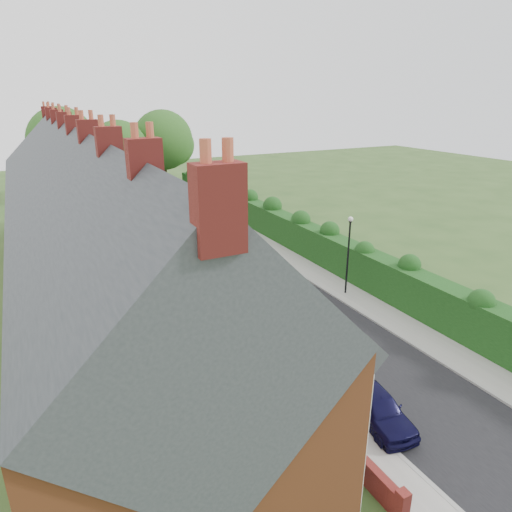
{
  "coord_description": "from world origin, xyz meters",
  "views": [
    {
      "loc": [
        -13.95,
        -17.17,
        12.2
      ],
      "look_at": [
        -1.16,
        7.68,
        2.2
      ],
      "focal_mm": 32.0,
      "sensor_mm": 36.0,
      "label": 1
    }
  ],
  "objects": [
    {
      "name": "lamppost",
      "position": [
        3.4,
        4.0,
        3.3
      ],
      "size": [
        0.32,
        0.32,
        5.16
      ],
      "color": "black",
      "rests_on": "ground"
    },
    {
      "name": "road",
      "position": [
        -0.5,
        11.0,
        0.01
      ],
      "size": [
        6.0,
        58.0,
        0.02
      ],
      "primitive_type": "cube",
      "color": "black",
      "rests_on": "ground"
    },
    {
      "name": "ground",
      "position": [
        0.0,
        0.0,
        0.0
      ],
      "size": [
        140.0,
        140.0,
        0.0
      ],
      "primitive_type": "plane",
      "color": "#2D4C1E",
      "rests_on": "ground"
    },
    {
      "name": "car_red",
      "position": [
        -3.0,
        19.85,
        0.77
      ],
      "size": [
        2.62,
        4.93,
        1.54
      ],
      "primitive_type": "imported",
      "rotation": [
        0.0,
        0.0,
        0.22
      ],
      "color": "maroon",
      "rests_on": "ground"
    },
    {
      "name": "garden_wall_row",
      "position": [
        -5.35,
        10.0,
        0.46
      ],
      "size": [
        0.35,
        40.35,
        1.1
      ],
      "color": "maroon",
      "rests_on": "ground"
    },
    {
      "name": "car_navy",
      "position": [
        -3.0,
        -6.2,
        0.67
      ],
      "size": [
        2.11,
        4.11,
        1.34
      ],
      "primitive_type": "imported",
      "rotation": [
        0.0,
        0.0,
        -0.14
      ],
      "color": "black",
      "rests_on": "ground"
    },
    {
      "name": "terrace_row",
      "position": [
        -10.87,
        9.98,
        4.47
      ],
      "size": [
        9.05,
        40.5,
        11.5
      ],
      "color": "brown",
      "rests_on": "ground"
    },
    {
      "name": "kerb_house_side",
      "position": [
        -3.55,
        11.0,
        0.07
      ],
      "size": [
        0.18,
        58.0,
        0.13
      ],
      "primitive_type": "cube",
      "color": "#979792",
      "rests_on": "ground"
    },
    {
      "name": "pavement_hedge_side",
      "position": [
        3.6,
        11.0,
        0.06
      ],
      "size": [
        2.2,
        58.0,
        0.12
      ],
      "primitive_type": "cube",
      "color": "gray",
      "rests_on": "ground"
    },
    {
      "name": "car_white",
      "position": [
        -1.6,
        9.99,
        0.7
      ],
      "size": [
        2.01,
        4.87,
        1.41
      ],
      "primitive_type": "imported",
      "rotation": [
        0.0,
        0.0,
        -0.01
      ],
      "color": "white",
      "rests_on": "ground"
    },
    {
      "name": "hedge",
      "position": [
        5.4,
        11.0,
        1.6
      ],
      "size": [
        2.1,
        58.0,
        2.85
      ],
      "color": "#133611",
      "rests_on": "ground"
    },
    {
      "name": "horse_cart",
      "position": [
        -0.16,
        14.35,
        1.23
      ],
      "size": [
        1.35,
        2.99,
        2.16
      ],
      "color": "black",
      "rests_on": "ground"
    },
    {
      "name": "car_silver_a",
      "position": [
        -1.9,
        -0.6,
        0.7
      ],
      "size": [
        1.78,
        4.34,
        1.4
      ],
      "primitive_type": "imported",
      "rotation": [
        0.0,
        0.0,
        -0.07
      ],
      "color": "#BCBBC1",
      "rests_on": "ground"
    },
    {
      "name": "tree_far_left",
      "position": [
        -2.65,
        40.08,
        5.71
      ],
      "size": [
        7.14,
        6.8,
        9.29
      ],
      "color": "#332316",
      "rests_on": "ground"
    },
    {
      "name": "car_beige",
      "position": [
        -2.98,
        27.12,
        0.76
      ],
      "size": [
        3.28,
        5.8,
        1.53
      ],
      "primitive_type": "imported",
      "rotation": [
        0.0,
        0.0,
        0.14
      ],
      "color": "tan",
      "rests_on": "ground"
    },
    {
      "name": "kerb_hedge_side",
      "position": [
        2.55,
        11.0,
        0.07
      ],
      "size": [
        0.18,
        58.0,
        0.13
      ],
      "primitive_type": "cube",
      "color": "#979792",
      "rests_on": "ground"
    },
    {
      "name": "car_silver_b",
      "position": [
        -3.0,
        1.4,
        0.7
      ],
      "size": [
        3.42,
        5.46,
        1.41
      ],
      "primitive_type": "imported",
      "rotation": [
        0.0,
        0.0,
        0.23
      ],
      "color": "silver",
      "rests_on": "ground"
    },
    {
      "name": "car_green",
      "position": [
        -2.72,
        14.55,
        0.76
      ],
      "size": [
        2.63,
        4.74,
        1.52
      ],
      "primitive_type": "imported",
      "rotation": [
        0.0,
        0.0,
        -0.19
      ],
      "color": "#113A20",
      "rests_on": "ground"
    },
    {
      "name": "horse",
      "position": [
        -0.16,
        12.53,
        0.71
      ],
      "size": [
        1.11,
        1.81,
        1.43
      ],
      "primitive_type": "imported",
      "rotation": [
        0.0,
        0.0,
        2.92
      ],
      "color": "#4F331D",
      "rests_on": "ground"
    },
    {
      "name": "pavement_house_side",
      "position": [
        -4.35,
        11.0,
        0.06
      ],
      "size": [
        1.7,
        58.0,
        0.12
      ],
      "primitive_type": "cube",
      "color": "gray",
      "rests_on": "ground"
    },
    {
      "name": "car_grey",
      "position": [
        -2.09,
        31.51,
        0.69
      ],
      "size": [
        2.66,
        5.01,
        1.38
      ],
      "primitive_type": "imported",
      "rotation": [
        0.0,
        0.0,
        0.16
      ],
      "color": "#5A5E62",
      "rests_on": "ground"
    },
    {
      "name": "tree_far_right",
      "position": [
        3.39,
        42.08,
        6.31
      ],
      "size": [
        7.98,
        7.6,
        10.31
      ],
      "color": "#332316",
      "rests_on": "ground"
    },
    {
      "name": "tree_far_back",
      "position": [
        -8.59,
        43.08,
        6.62
      ],
      "size": [
        8.4,
        8.0,
        10.82
      ],
      "color": "#332316",
      "rests_on": "ground"
    }
  ]
}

